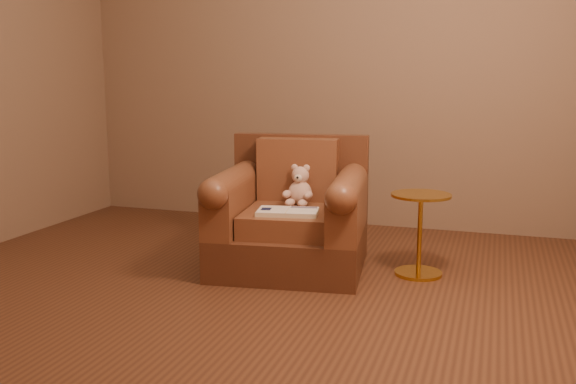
% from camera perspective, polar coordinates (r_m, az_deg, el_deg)
% --- Properties ---
extents(floor, '(4.00, 4.00, 0.00)m').
position_cam_1_polar(floor, '(3.43, -5.83, -9.74)').
color(floor, brown).
rests_on(floor, ground).
extents(armchair, '(0.98, 0.94, 0.79)m').
position_cam_1_polar(armchair, '(3.95, 0.31, -2.34)').
color(armchair, '#562F1C').
rests_on(armchair, floor).
extents(teddy_bear, '(0.19, 0.21, 0.26)m').
position_cam_1_polar(teddy_bear, '(3.98, 1.02, 0.23)').
color(teddy_bear, beige).
rests_on(teddy_bear, armchair).
extents(guidebook, '(0.38, 0.27, 0.03)m').
position_cam_1_polar(guidebook, '(3.72, -0.02, -1.78)').
color(guidebook, beige).
rests_on(guidebook, armchair).
extents(side_table, '(0.35, 0.35, 0.49)m').
position_cam_1_polar(side_table, '(3.86, 11.63, -3.47)').
color(side_table, gold).
rests_on(side_table, floor).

